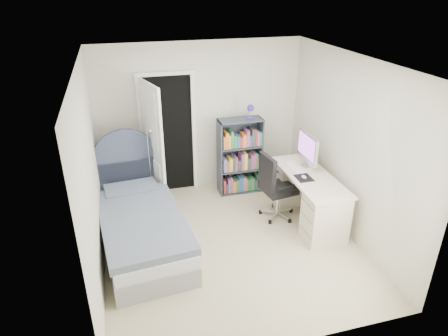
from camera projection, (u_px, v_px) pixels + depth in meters
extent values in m
cube|color=tan|center=(230.00, 244.00, 5.61)|extent=(3.40, 3.60, 0.05)
cube|color=white|center=(231.00, 60.00, 4.50)|extent=(3.40, 3.60, 0.05)
cube|color=beige|center=(200.00, 118.00, 6.64)|extent=(3.40, 0.05, 2.50)
cube|color=beige|center=(289.00, 247.00, 3.47)|extent=(3.40, 0.05, 2.50)
cube|color=beige|center=(88.00, 178.00, 4.64)|extent=(0.05, 3.60, 2.50)
cube|color=beige|center=(351.00, 148.00, 5.47)|extent=(0.05, 3.60, 2.50)
cube|color=black|center=(168.00, 136.00, 6.59)|extent=(0.80, 0.01, 2.00)
cube|color=white|center=(142.00, 139.00, 6.47)|extent=(0.06, 0.06, 2.00)
cube|color=white|center=(194.00, 134.00, 6.67)|extent=(0.06, 0.06, 2.00)
cube|color=white|center=(164.00, 73.00, 6.13)|extent=(0.92, 0.06, 0.06)
cube|color=white|center=(153.00, 147.00, 6.17)|extent=(0.25, 0.78, 2.00)
cube|color=gray|center=(143.00, 238.00, 5.46)|extent=(1.21, 2.20, 0.27)
cube|color=silver|center=(142.00, 225.00, 5.37)|extent=(1.18, 2.16, 0.17)
cube|color=slate|center=(142.00, 221.00, 5.23)|extent=(1.22, 1.89, 0.11)
cube|color=slate|center=(131.00, 190.00, 5.95)|extent=(0.79, 0.50, 0.13)
cube|color=#3C435D|center=(128.00, 185.00, 6.27)|extent=(1.01, 0.16, 0.85)
cylinder|color=#3C435D|center=(126.00, 160.00, 6.08)|extent=(1.01, 0.16, 1.00)
cylinder|color=#DDC388|center=(113.00, 193.00, 6.33)|extent=(0.04, 0.04, 0.54)
cylinder|color=#DDC388|center=(113.00, 183.00, 6.65)|extent=(0.04, 0.04, 0.54)
cylinder|color=#DDC388|center=(137.00, 190.00, 6.42)|extent=(0.04, 0.04, 0.54)
cylinder|color=#DDC388|center=(136.00, 180.00, 6.74)|extent=(0.04, 0.04, 0.54)
cube|color=#DDC388|center=(123.00, 172.00, 6.43)|extent=(0.43, 0.43, 0.03)
cube|color=#DDC388|center=(125.00, 191.00, 6.57)|extent=(0.39, 0.39, 0.02)
cube|color=#B24C33|center=(120.00, 171.00, 6.40)|extent=(0.17, 0.24, 0.03)
cube|color=#3F598C|center=(119.00, 170.00, 6.39)|extent=(0.16, 0.23, 0.03)
cube|color=#D8CC7F|center=(119.00, 168.00, 6.38)|extent=(0.15, 0.22, 0.03)
cylinder|color=silver|center=(153.00, 205.00, 6.52)|extent=(0.19, 0.19, 0.02)
cylinder|color=silver|center=(150.00, 168.00, 6.24)|extent=(0.02, 0.02, 1.31)
sphere|color=silver|center=(151.00, 131.00, 5.94)|extent=(0.08, 0.08, 0.08)
cube|color=#383F4C|center=(219.00, 158.00, 6.62)|extent=(0.02, 0.31, 1.30)
cube|color=#383F4C|center=(260.00, 154.00, 6.78)|extent=(0.02, 0.31, 1.30)
cube|color=#383F4C|center=(240.00, 120.00, 6.42)|extent=(0.73, 0.31, 0.02)
cube|color=#383F4C|center=(239.00, 190.00, 6.98)|extent=(0.73, 0.31, 0.02)
cube|color=#383F4C|center=(237.00, 153.00, 6.83)|extent=(0.73, 0.01, 1.30)
cube|color=#383F4C|center=(240.00, 169.00, 6.80)|extent=(0.69, 0.29, 0.02)
cube|color=#383F4C|center=(240.00, 146.00, 6.62)|extent=(0.69, 0.29, 0.02)
cylinder|color=#3D2398|center=(250.00, 118.00, 6.45)|extent=(0.12, 0.12, 0.02)
cylinder|color=silver|center=(250.00, 113.00, 6.42)|extent=(0.02, 0.02, 0.17)
sphere|color=#3D2398|center=(251.00, 108.00, 6.35)|extent=(0.11, 0.11, 0.11)
cube|color=#B23333|center=(223.00, 185.00, 6.83)|extent=(0.04, 0.22, 0.24)
cube|color=#3F3F3F|center=(226.00, 186.00, 6.85)|extent=(0.03, 0.22, 0.18)
cube|color=#7F72B2|center=(228.00, 184.00, 6.84)|extent=(0.03, 0.22, 0.25)
cube|color=#994C7F|center=(230.00, 183.00, 6.85)|extent=(0.04, 0.22, 0.28)
cube|color=orange|center=(233.00, 185.00, 6.88)|extent=(0.06, 0.22, 0.20)
cube|color=#337F4C|center=(236.00, 184.00, 6.89)|extent=(0.04, 0.22, 0.22)
cube|color=#335999|center=(239.00, 183.00, 6.89)|extent=(0.06, 0.22, 0.25)
cube|color=#7F72B2|center=(243.00, 182.00, 6.91)|extent=(0.04, 0.22, 0.25)
cube|color=orange|center=(245.00, 183.00, 6.93)|extent=(0.03, 0.22, 0.22)
cube|color=#337F4C|center=(247.00, 183.00, 6.94)|extent=(0.05, 0.22, 0.20)
cube|color=#337F4C|center=(251.00, 182.00, 6.95)|extent=(0.06, 0.22, 0.22)
cube|color=#3F3F3F|center=(254.00, 183.00, 6.98)|extent=(0.05, 0.22, 0.17)
cube|color=#337F4C|center=(257.00, 180.00, 6.97)|extent=(0.05, 0.22, 0.27)
cube|color=#7F72B2|center=(224.00, 164.00, 6.66)|extent=(0.06, 0.22, 0.23)
cube|color=orange|center=(227.00, 165.00, 6.68)|extent=(0.03, 0.22, 0.18)
cube|color=#D8BF4C|center=(229.00, 163.00, 6.68)|extent=(0.06, 0.22, 0.23)
cube|color=#3F3F3F|center=(232.00, 162.00, 6.69)|extent=(0.03, 0.22, 0.25)
cube|color=#994C7F|center=(235.00, 162.00, 6.70)|extent=(0.03, 0.22, 0.24)
cube|color=#3F3F3F|center=(238.00, 164.00, 6.73)|extent=(0.06, 0.22, 0.18)
cube|color=#994C7F|center=(241.00, 161.00, 6.72)|extent=(0.04, 0.22, 0.28)
cube|color=#D8BF4C|center=(244.00, 160.00, 6.73)|extent=(0.06, 0.22, 0.29)
cube|color=#3F3F3F|center=(248.00, 162.00, 6.76)|extent=(0.06, 0.22, 0.20)
cube|color=#994C7F|center=(251.00, 160.00, 6.77)|extent=(0.04, 0.22, 0.25)
cube|color=#994C7F|center=(253.00, 159.00, 6.77)|extent=(0.04, 0.22, 0.27)
cube|color=#337F4C|center=(255.00, 159.00, 6.78)|extent=(0.03, 0.22, 0.27)
cube|color=orange|center=(257.00, 162.00, 6.81)|extent=(0.03, 0.22, 0.17)
cube|color=orange|center=(223.00, 142.00, 6.48)|extent=(0.03, 0.22, 0.21)
cube|color=orange|center=(226.00, 140.00, 6.48)|extent=(0.05, 0.22, 0.26)
cube|color=#D8BF4C|center=(228.00, 140.00, 6.50)|extent=(0.03, 0.22, 0.22)
cube|color=#337F4C|center=(231.00, 138.00, 6.49)|extent=(0.04, 0.22, 0.28)
cube|color=#337F4C|center=(234.00, 140.00, 6.52)|extent=(0.05, 0.22, 0.21)
cube|color=#335999|center=(237.00, 140.00, 6.54)|extent=(0.05, 0.22, 0.20)
cube|color=#B23333|center=(240.00, 141.00, 6.56)|extent=(0.04, 0.22, 0.17)
cube|color=orange|center=(243.00, 139.00, 6.56)|extent=(0.06, 0.22, 0.21)
cube|color=#994C7F|center=(247.00, 137.00, 6.56)|extent=(0.05, 0.22, 0.27)
cube|color=#335999|center=(249.00, 139.00, 6.59)|extent=(0.03, 0.22, 0.18)
cube|color=#3F3F3F|center=(252.00, 136.00, 6.58)|extent=(0.05, 0.22, 0.29)
cube|color=#B23333|center=(254.00, 137.00, 6.60)|extent=(0.03, 0.22, 0.27)
cube|color=#7F72B2|center=(257.00, 137.00, 6.61)|extent=(0.03, 0.22, 0.24)
cube|color=#337F4C|center=(259.00, 137.00, 6.63)|extent=(0.05, 0.22, 0.22)
cube|color=beige|center=(310.00, 176.00, 5.83)|extent=(0.62, 1.55, 0.03)
cube|color=beige|center=(325.00, 218.00, 5.51)|extent=(0.57, 0.41, 0.72)
cube|color=beige|center=(293.00, 182.00, 6.46)|extent=(0.57, 0.41, 0.72)
cube|color=silver|center=(307.00, 166.00, 6.11)|extent=(0.17, 0.17, 0.01)
cube|color=silver|center=(310.00, 158.00, 6.07)|extent=(0.03, 0.06, 0.23)
cube|color=silver|center=(308.00, 147.00, 5.97)|extent=(0.05, 0.58, 0.41)
cube|color=#B558D6|center=(306.00, 146.00, 5.96)|extent=(0.00, 0.52, 0.33)
cube|color=white|center=(293.00, 167.00, 6.05)|extent=(0.13, 0.41, 0.02)
cube|color=black|center=(304.00, 178.00, 5.74)|extent=(0.23, 0.27, 0.00)
ellipsoid|color=white|center=(304.00, 177.00, 5.74)|extent=(0.06, 0.10, 0.03)
cube|color=silver|center=(284.00, 211.00, 6.26)|extent=(0.27, 0.08, 0.02)
cylinder|color=black|center=(291.00, 210.00, 6.32)|extent=(0.06, 0.06, 0.06)
cube|color=silver|center=(275.00, 208.00, 6.33)|extent=(0.08, 0.27, 0.02)
cylinder|color=black|center=(273.00, 205.00, 6.46)|extent=(0.06, 0.06, 0.06)
cube|color=silver|center=(269.00, 211.00, 6.24)|extent=(0.26, 0.16, 0.02)
cylinder|color=black|center=(260.00, 212.00, 6.28)|extent=(0.06, 0.06, 0.06)
cube|color=silver|center=(274.00, 216.00, 6.11)|extent=(0.22, 0.21, 0.02)
cylinder|color=black|center=(270.00, 222.00, 6.03)|extent=(0.06, 0.06, 0.06)
cube|color=silver|center=(283.00, 216.00, 6.13)|extent=(0.15, 0.26, 0.02)
cylinder|color=black|center=(290.00, 221.00, 6.05)|extent=(0.06, 0.06, 0.06)
cylinder|color=silver|center=(278.00, 201.00, 6.13)|extent=(0.05, 0.05, 0.40)
cube|color=black|center=(279.00, 189.00, 6.03)|extent=(0.52, 0.52, 0.09)
cube|color=black|center=(267.00, 173.00, 5.82)|extent=(0.13, 0.43, 0.53)
cube|color=black|center=(287.00, 187.00, 5.75)|extent=(0.29, 0.08, 0.03)
cube|color=black|center=(270.00, 173.00, 6.17)|extent=(0.29, 0.08, 0.03)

